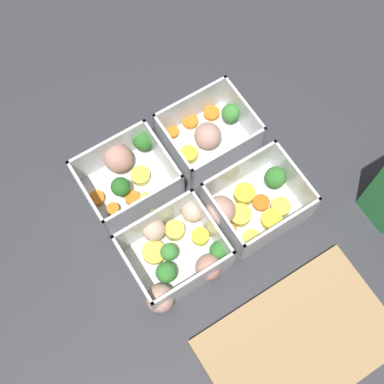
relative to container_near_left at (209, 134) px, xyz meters
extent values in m
plane|color=#38383D|center=(0.08, 0.08, -0.03)|extent=(4.00, 4.00, 0.00)
cube|color=white|center=(0.00, 0.00, -0.02)|extent=(0.15, 0.12, 0.00)
cube|color=white|center=(0.00, -0.06, 0.01)|extent=(0.15, 0.01, 0.07)
cube|color=white|center=(0.00, 0.06, 0.01)|extent=(0.15, 0.01, 0.07)
cube|color=white|center=(-0.07, 0.00, 0.01)|extent=(0.01, 0.12, 0.07)
cube|color=white|center=(0.07, 0.00, 0.01)|extent=(0.01, 0.12, 0.07)
cylinder|color=yellow|center=(0.05, 0.01, -0.02)|extent=(0.03, 0.03, 0.01)
cylinder|color=orange|center=(0.05, -0.05, -0.02)|extent=(0.03, 0.03, 0.01)
cylinder|color=#519448|center=(-0.05, -0.01, -0.01)|extent=(0.01, 0.01, 0.02)
sphere|color=#42933D|center=(-0.05, -0.01, 0.01)|extent=(0.03, 0.03, 0.03)
sphere|color=#D19E8C|center=(0.00, 0.00, 0.00)|extent=(0.06, 0.06, 0.05)
cylinder|color=orange|center=(0.01, -0.05, -0.02)|extent=(0.04, 0.04, 0.01)
cylinder|color=orange|center=(-0.03, -0.04, -0.02)|extent=(0.04, 0.04, 0.01)
cube|color=white|center=(0.16, 0.00, -0.02)|extent=(0.15, 0.12, 0.00)
cube|color=white|center=(0.16, -0.06, 0.01)|extent=(0.15, 0.01, 0.07)
cube|color=white|center=(0.16, 0.06, 0.01)|extent=(0.15, 0.01, 0.07)
cube|color=white|center=(0.09, 0.00, 0.01)|extent=(0.01, 0.12, 0.07)
cube|color=white|center=(0.23, 0.00, 0.01)|extent=(0.01, 0.12, 0.07)
cylinder|color=#DBC647|center=(0.14, 0.00, -0.02)|extent=(0.03, 0.03, 0.01)
cylinder|color=orange|center=(0.17, 0.03, -0.02)|extent=(0.03, 0.03, 0.01)
sphere|color=tan|center=(0.16, -0.04, 0.00)|extent=(0.05, 0.05, 0.05)
cylinder|color=#407A37|center=(0.10, -0.05, -0.02)|extent=(0.01, 0.01, 0.01)
sphere|color=#2D7228|center=(0.10, -0.05, 0.00)|extent=(0.04, 0.04, 0.04)
cylinder|color=#DBC647|center=(0.15, 0.05, -0.02)|extent=(0.04, 0.04, 0.01)
cylinder|color=orange|center=(0.21, 0.03, -0.02)|extent=(0.03, 0.03, 0.02)
cylinder|color=#407A37|center=(0.18, 0.01, -0.01)|extent=(0.01, 0.01, 0.02)
sphere|color=#2D7228|center=(0.18, 0.01, 0.01)|extent=(0.03, 0.03, 0.03)
cylinder|color=orange|center=(0.22, -0.01, -0.02)|extent=(0.03, 0.03, 0.01)
cube|color=white|center=(0.00, 0.15, -0.02)|extent=(0.15, 0.12, 0.00)
cube|color=white|center=(0.00, 0.09, 0.01)|extent=(0.15, 0.01, 0.07)
cube|color=white|center=(0.00, 0.21, 0.01)|extent=(0.15, 0.01, 0.07)
cube|color=white|center=(-0.07, 0.15, 0.01)|extent=(0.01, 0.12, 0.07)
cube|color=white|center=(0.07, 0.15, 0.01)|extent=(0.01, 0.12, 0.07)
sphere|color=#D19E8C|center=(0.06, 0.13, 0.00)|extent=(0.05, 0.05, 0.05)
cylinder|color=orange|center=(-0.01, 0.15, -0.02)|extent=(0.03, 0.03, 0.01)
cylinder|color=yellow|center=(0.01, 0.12, -0.01)|extent=(0.04, 0.04, 0.02)
cylinder|color=yellow|center=(0.00, 0.18, -0.02)|extent=(0.04, 0.04, 0.01)
cylinder|color=#DBC647|center=(0.04, 0.19, -0.02)|extent=(0.04, 0.04, 0.01)
cylinder|color=#49883F|center=(-0.05, 0.13, -0.01)|extent=(0.01, 0.01, 0.02)
sphere|color=#388433|center=(-0.05, 0.13, 0.01)|extent=(0.04, 0.04, 0.04)
cylinder|color=#DBC647|center=(-0.03, 0.17, -0.02)|extent=(0.04, 0.04, 0.01)
cylinder|color=#DBC647|center=(0.03, 0.15, -0.02)|extent=(0.05, 0.05, 0.01)
cylinder|color=orange|center=(0.06, 0.16, -0.02)|extent=(0.03, 0.03, 0.01)
cube|color=white|center=(0.16, 0.15, -0.02)|extent=(0.15, 0.12, 0.00)
cube|color=white|center=(0.16, 0.09, 0.01)|extent=(0.15, 0.01, 0.07)
cube|color=white|center=(0.16, 0.21, 0.01)|extent=(0.15, 0.01, 0.07)
cube|color=white|center=(0.09, 0.15, 0.01)|extent=(0.01, 0.12, 0.07)
cube|color=white|center=(0.23, 0.15, 0.01)|extent=(0.01, 0.12, 0.07)
cylinder|color=yellow|center=(0.11, 0.14, -0.01)|extent=(0.04, 0.04, 0.02)
sphere|color=tan|center=(0.13, 0.20, 0.00)|extent=(0.06, 0.06, 0.04)
cylinder|color=#49883F|center=(0.19, 0.17, -0.02)|extent=(0.01, 0.01, 0.01)
sphere|color=#388433|center=(0.19, 0.17, 0.00)|extent=(0.03, 0.03, 0.03)
cylinder|color=#DBC647|center=(0.19, 0.13, -0.02)|extent=(0.05, 0.05, 0.01)
sphere|color=#D19E8C|center=(0.22, 0.20, 0.00)|extent=(0.06, 0.06, 0.04)
sphere|color=beige|center=(0.10, 0.10, 0.00)|extent=(0.05, 0.05, 0.04)
cylinder|color=#DBC647|center=(0.14, 0.11, -0.01)|extent=(0.03, 0.03, 0.02)
sphere|color=beige|center=(0.17, 0.10, 0.00)|extent=(0.05, 0.05, 0.04)
cylinder|color=#49883F|center=(0.10, 0.18, -0.02)|extent=(0.01, 0.01, 0.01)
sphere|color=#388433|center=(0.10, 0.18, 0.00)|extent=(0.03, 0.03, 0.03)
cylinder|color=#519448|center=(0.17, 0.14, -0.02)|extent=(0.01, 0.01, 0.01)
sphere|color=#42933D|center=(0.17, 0.14, 0.00)|extent=(0.03, 0.03, 0.03)
cube|color=tan|center=(0.07, 0.36, -0.02)|extent=(0.28, 0.18, 0.02)
camera|label=1|loc=(0.26, 0.36, 0.81)|focal=50.00mm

